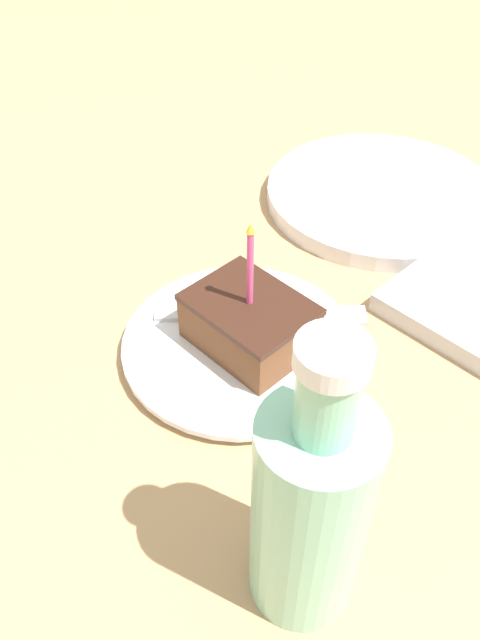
% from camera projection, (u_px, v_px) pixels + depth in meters
% --- Properties ---
extents(ground_plane, '(2.40, 2.40, 0.04)m').
position_uv_depth(ground_plane, '(222.00, 379.00, 0.58)').
color(ground_plane, tan).
rests_on(ground_plane, ground).
extents(plate, '(0.21, 0.21, 0.02)m').
position_uv_depth(plate, '(240.00, 345.00, 0.57)').
color(plate, silver).
rests_on(plate, ground_plane).
extents(cake_slice, '(0.08, 0.10, 0.13)m').
position_uv_depth(cake_slice, '(249.00, 322.00, 0.55)').
color(cake_slice, brown).
rests_on(cake_slice, plate).
extents(fork, '(0.15, 0.15, 0.00)m').
position_uv_depth(fork, '(276.00, 316.00, 0.58)').
color(fork, silver).
rests_on(fork, plate).
extents(bottle, '(0.07, 0.07, 0.23)m').
position_uv_depth(bottle, '(310.00, 510.00, 0.36)').
color(bottle, '#8CD1B2').
rests_on(bottle, ground_plane).
extents(side_plate, '(0.28, 0.28, 0.02)m').
position_uv_depth(side_plate, '(382.00, 195.00, 0.75)').
color(side_plate, silver).
rests_on(side_plate, ground_plane).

